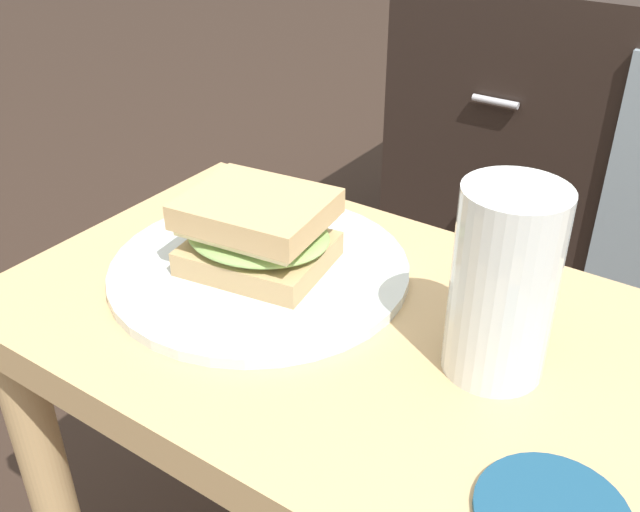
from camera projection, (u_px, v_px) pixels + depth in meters
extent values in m
cube|color=tan|center=(334.00, 330.00, 0.60)|extent=(0.56, 0.36, 0.04)
cylinder|color=tan|center=(54.00, 499.00, 0.74)|extent=(0.04, 0.04, 0.43)
cylinder|color=tan|center=(237.00, 352.00, 0.94)|extent=(0.04, 0.04, 0.43)
cylinder|color=silver|center=(495.00, 101.00, 1.20)|extent=(0.08, 0.01, 0.01)
cylinder|color=silver|center=(480.00, 218.00, 1.32)|extent=(0.08, 0.01, 0.01)
cylinder|color=silver|center=(260.00, 269.00, 0.64)|extent=(0.27, 0.27, 0.01)
cube|color=tan|center=(259.00, 253.00, 0.63)|extent=(0.13, 0.12, 0.02)
ellipsoid|color=#8CB260|center=(258.00, 235.00, 0.62)|extent=(0.14, 0.13, 0.02)
cube|color=beige|center=(257.00, 223.00, 0.62)|extent=(0.12, 0.10, 0.01)
cube|color=tan|center=(257.00, 209.00, 0.61)|extent=(0.13, 0.11, 0.02)
cylinder|color=silver|center=(503.00, 284.00, 0.50)|extent=(0.07, 0.07, 0.15)
cylinder|color=#C67219|center=(501.00, 302.00, 0.51)|extent=(0.07, 0.07, 0.11)
cylinder|color=white|center=(512.00, 228.00, 0.48)|extent=(0.07, 0.07, 0.01)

